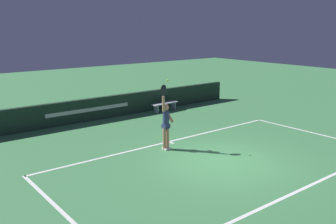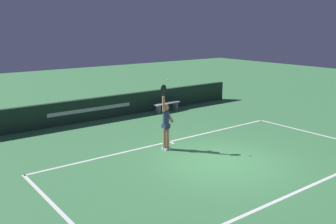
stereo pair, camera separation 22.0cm
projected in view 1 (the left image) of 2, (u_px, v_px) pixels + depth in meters
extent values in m
plane|color=#40834D|center=(221.00, 162.00, 12.76)|extent=(60.00, 60.00, 0.00)
cube|color=white|center=(169.00, 142.00, 14.96)|extent=(11.37, 0.11, 0.00)
cube|color=white|center=(298.00, 191.00, 10.50)|extent=(11.37, 0.11, 0.00)
cube|color=white|center=(63.00, 213.00, 9.30)|extent=(0.11, 5.95, 0.00)
cube|color=white|center=(314.00, 133.00, 16.16)|extent=(0.11, 5.95, 0.00)
cube|color=white|center=(171.00, 143.00, 14.85)|extent=(0.11, 0.30, 0.00)
cube|color=#203729|center=(106.00, 107.00, 18.72)|extent=(16.03, 0.24, 1.09)
cube|color=silver|center=(89.00, 110.00, 18.04)|extent=(4.33, 0.01, 0.18)
cylinder|color=#A57857|center=(167.00, 138.00, 14.01)|extent=(0.13, 0.13, 0.86)
cylinder|color=#A57857|center=(164.00, 139.00, 13.91)|extent=(0.13, 0.13, 0.86)
cube|color=white|center=(168.00, 148.00, 14.08)|extent=(0.12, 0.25, 0.07)
cube|color=white|center=(165.00, 149.00, 13.98)|extent=(0.12, 0.25, 0.07)
cylinder|color=navy|center=(166.00, 119.00, 13.79)|extent=(0.23, 0.23, 0.61)
cube|color=navy|center=(166.00, 126.00, 13.85)|extent=(0.27, 0.23, 0.16)
sphere|color=#A57857|center=(166.00, 107.00, 13.69)|extent=(0.23, 0.23, 0.23)
cylinder|color=#A57857|center=(164.00, 104.00, 13.58)|extent=(0.12, 0.11, 0.58)
cylinder|color=#A57857|center=(169.00, 116.00, 13.80)|extent=(0.13, 0.43, 0.44)
ellipsoid|color=black|center=(164.00, 89.00, 13.46)|extent=(0.31, 0.05, 0.36)
cylinder|color=black|center=(164.00, 95.00, 13.51)|extent=(0.03, 0.03, 0.18)
sphere|color=#CBE032|center=(168.00, 80.00, 13.36)|extent=(0.07, 0.07, 0.07)
cube|color=#B4B0BC|center=(165.00, 103.00, 20.19)|extent=(1.66, 0.49, 0.05)
cube|color=#B4B0BC|center=(156.00, 109.00, 19.82)|extent=(0.08, 0.32, 0.44)
cube|color=#B4B0BC|center=(173.00, 106.00, 20.65)|extent=(0.08, 0.32, 0.44)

